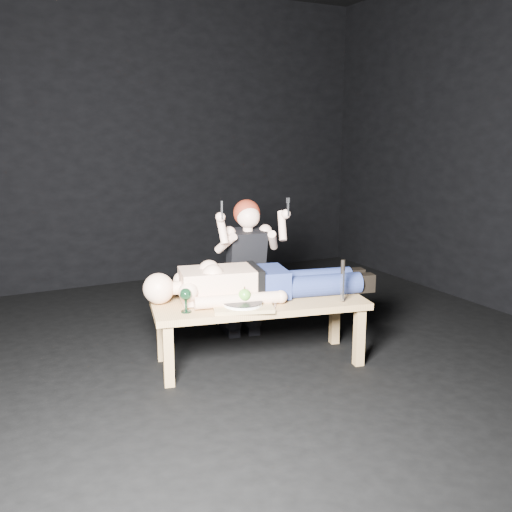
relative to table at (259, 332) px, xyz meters
name	(u,v)px	position (x,y,z in m)	size (l,w,h in m)	color
ground	(248,359)	(-0.05, 0.08, -0.23)	(5.00, 5.00, 0.00)	black
back_wall	(142,139)	(-0.05, 2.58, 1.27)	(5.00, 5.00, 0.00)	black
table	(259,332)	(0.00, 0.00, 0.00)	(1.44, 0.54, 0.45)	tan
lying_man	(262,278)	(0.06, 0.08, 0.36)	(1.45, 0.44, 0.27)	#DDAF8C
kneeling_woman	(244,267)	(0.13, 0.51, 0.33)	(0.60, 0.67, 1.12)	black
serving_tray	(243,307)	(-0.18, -0.11, 0.24)	(0.38, 0.28, 0.02)	tan
plate	(243,303)	(-0.18, -0.11, 0.26)	(0.26, 0.26, 0.02)	white
apple	(245,295)	(-0.16, -0.10, 0.31)	(0.08, 0.08, 0.08)	#2F8C1D
goblet	(186,300)	(-0.53, -0.02, 0.30)	(0.08, 0.08, 0.16)	black
fork_flat	(223,311)	(-0.32, -0.11, 0.23)	(0.01, 0.15, 0.01)	#B2B2B7
knife_flat	(275,307)	(0.02, -0.19, 0.23)	(0.01, 0.15, 0.01)	#B2B2B7
spoon_flat	(265,302)	(0.01, -0.07, 0.23)	(0.01, 0.15, 0.01)	#B2B2B7
carving_knife	(343,281)	(0.48, -0.28, 0.37)	(0.04, 0.04, 0.29)	#B2B2B7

